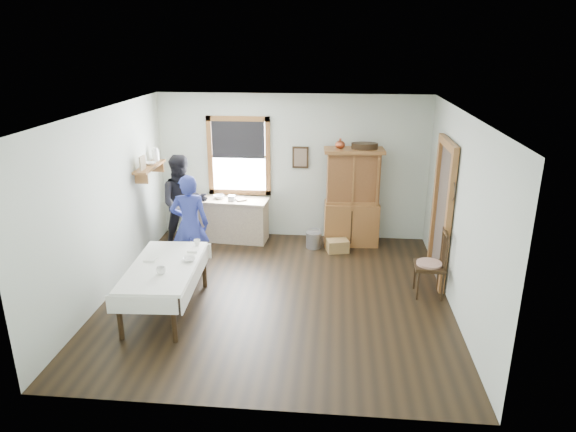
{
  "coord_description": "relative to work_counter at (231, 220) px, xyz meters",
  "views": [
    {
      "loc": [
        0.79,
        -6.79,
        3.63
      ],
      "look_at": [
        0.12,
        0.3,
        1.15
      ],
      "focal_mm": 32.0,
      "sensor_mm": 36.0,
      "label": 1
    }
  ],
  "objects": [
    {
      "name": "dining_table",
      "position": [
        -0.37,
        -2.74,
        -0.05
      ],
      "size": [
        1.02,
        1.8,
        0.7
      ],
      "primitive_type": "cube",
      "rotation": [
        0.0,
        0.0,
        0.06
      ],
      "color": "white",
      "rests_on": "room"
    },
    {
      "name": "wicker_basket",
      "position": [
        2.01,
        -0.39,
        -0.29
      ],
      "size": [
        0.43,
        0.35,
        0.22
      ],
      "primitive_type": "cube",
      "rotation": [
        0.0,
        0.0,
        0.26
      ],
      "color": "#987245",
      "rests_on": "room"
    },
    {
      "name": "table_cup_a",
      "position": [
        -0.31,
        -3.01,
        0.35
      ],
      "size": [
        0.14,
        0.14,
        0.1
      ],
      "primitive_type": "imported",
      "rotation": [
        0.0,
        0.0,
        -0.2
      ],
      "color": "white",
      "rests_on": "dining_table"
    },
    {
      "name": "table_cup_b",
      "position": [
        -0.09,
        -2.01,
        0.34
      ],
      "size": [
        0.12,
        0.12,
        0.09
      ],
      "primitive_type": "imported",
      "rotation": [
        0.0,
        0.0,
        0.2
      ],
      "color": "white",
      "rests_on": "dining_table"
    },
    {
      "name": "framed_picture",
      "position": [
        1.28,
        0.31,
        1.15
      ],
      "size": [
        0.3,
        0.04,
        0.4
      ],
      "primitive_type": "cube",
      "color": "#302011",
      "rests_on": "room"
    },
    {
      "name": "table_bowl",
      "position": [
        -0.06,
        -2.57,
        0.32
      ],
      "size": [
        0.25,
        0.25,
        0.05
      ],
      "primitive_type": "imported",
      "rotation": [
        0.0,
        0.0,
        0.31
      ],
      "color": "white",
      "rests_on": "dining_table"
    },
    {
      "name": "rug_beater",
      "position": [
        3.58,
        -1.85,
        1.32
      ],
      "size": [
        0.01,
        0.27,
        0.27
      ],
      "primitive_type": "torus",
      "rotation": [
        0.0,
        1.57,
        0.0
      ],
      "color": "black",
      "rests_on": "room"
    },
    {
      "name": "room",
      "position": [
        1.13,
        -2.15,
        0.95
      ],
      "size": [
        5.01,
        5.01,
        2.7
      ],
      "color": "black",
      "rests_on": "ground"
    },
    {
      "name": "spindle_chair",
      "position": [
        3.35,
        -1.9,
        0.11
      ],
      "size": [
        0.5,
        0.5,
        1.03
      ],
      "primitive_type": "cube",
      "rotation": [
        0.0,
        0.0,
        -0.05
      ],
      "color": "#302011",
      "rests_on": "room"
    },
    {
      "name": "window",
      "position": [
        0.13,
        0.32,
        1.23
      ],
      "size": [
        1.18,
        0.07,
        1.48
      ],
      "color": "white",
      "rests_on": "room"
    },
    {
      "name": "pail",
      "position": [
        1.57,
        -0.24,
        -0.25
      ],
      "size": [
        0.32,
        0.32,
        0.29
      ],
      "primitive_type": "cube",
      "rotation": [
        0.0,
        0.0,
        -0.17
      ],
      "color": "#9EA1A6",
      "rests_on": "room"
    },
    {
      "name": "china_hutch",
      "position": [
        2.25,
        0.01,
        0.49
      ],
      "size": [
        1.08,
        0.57,
        1.79
      ],
      "primitive_type": "cube",
      "rotation": [
        0.0,
        0.0,
        0.06
      ],
      "color": "#9C6230",
      "rests_on": "room"
    },
    {
      "name": "counter_bowl",
      "position": [
        -0.22,
        0.03,
        0.43
      ],
      "size": [
        0.27,
        0.27,
        0.07
      ],
      "primitive_type": "imported",
      "rotation": [
        0.0,
        0.0,
        0.35
      ],
      "color": "white",
      "rests_on": "work_counter"
    },
    {
      "name": "wall_shelf",
      "position": [
        -1.24,
        -0.61,
        1.17
      ],
      "size": [
        0.24,
        1.0,
        0.44
      ],
      "color": "#9C6230",
      "rests_on": "room"
    },
    {
      "name": "shelf_bowl",
      "position": [
        -1.24,
        -0.6,
        1.2
      ],
      "size": [
        0.22,
        0.22,
        0.05
      ],
      "primitive_type": "imported",
      "color": "white",
      "rests_on": "wall_shelf"
    },
    {
      "name": "woman_blue",
      "position": [
        -0.35,
        -1.47,
        0.36
      ],
      "size": [
        0.61,
        0.45,
        1.52
      ],
      "primitive_type": "imported",
      "rotation": [
        0.0,
        0.0,
        3.3
      ],
      "color": "navy",
      "rests_on": "room"
    },
    {
      "name": "work_counter",
      "position": [
        0.0,
        0.0,
        0.0
      ],
      "size": [
        1.44,
        0.64,
        0.8
      ],
      "primitive_type": "cube",
      "rotation": [
        0.0,
        0.0,
        -0.08
      ],
      "color": "#C7B58A",
      "rests_on": "room"
    },
    {
      "name": "doorway",
      "position": [
        3.59,
        -1.3,
        0.76
      ],
      "size": [
        0.09,
        1.14,
        2.22
      ],
      "color": "#4C4036",
      "rests_on": "room"
    },
    {
      "name": "figure_dark",
      "position": [
        -0.72,
        -0.53,
        0.4
      ],
      "size": [
        0.95,
        0.85,
        1.61
      ],
      "primitive_type": "imported",
      "rotation": [
        0.0,
        0.0,
        0.36
      ],
      "color": "black",
      "rests_on": "room"
    },
    {
      "name": "counter_book",
      "position": [
        0.11,
        -0.05,
        0.41
      ],
      "size": [
        0.24,
        0.26,
        0.02
      ],
      "primitive_type": "imported",
      "rotation": [
        0.0,
        0.0,
        0.56
      ],
      "color": "#76614E",
      "rests_on": "work_counter"
    }
  ]
}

